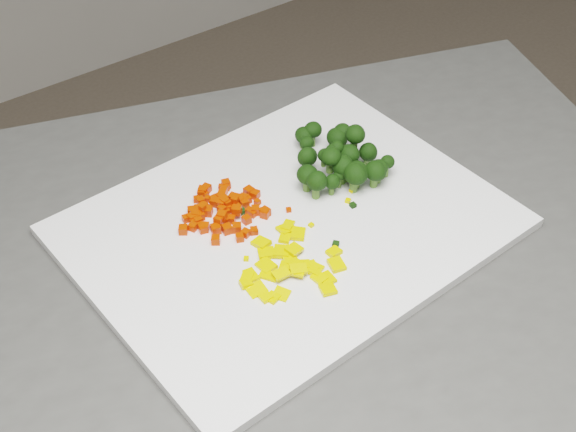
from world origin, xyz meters
TOP-DOWN VIEW (x-y plane):
  - cutting_board at (-0.36, 0.17)m, footprint 0.49×0.39m
  - carrot_pile at (-0.41, 0.22)m, footprint 0.10×0.10m
  - pepper_pile at (-0.39, 0.11)m, footprint 0.12×0.12m
  - broccoli_pile at (-0.25, 0.21)m, footprint 0.13×0.13m
  - carrot_cube_0 at (-0.39, 0.22)m, footprint 0.01×0.01m
  - carrot_cube_1 at (-0.41, 0.21)m, footprint 0.01×0.01m
  - carrot_cube_2 at (-0.40, 0.27)m, footprint 0.01×0.01m
  - carrot_cube_3 at (-0.44, 0.19)m, footprint 0.01×0.01m
  - carrot_cube_4 at (-0.40, 0.23)m, footprint 0.01×0.01m
  - carrot_cube_5 at (-0.39, 0.26)m, footprint 0.01×0.01m
  - carrot_cube_6 at (-0.38, 0.20)m, footprint 0.01×0.01m
  - carrot_cube_7 at (-0.38, 0.22)m, footprint 0.01×0.01m
  - carrot_cube_8 at (-0.39, 0.25)m, footprint 0.01×0.01m
  - carrot_cube_9 at (-0.36, 0.24)m, footprint 0.01×0.01m
  - carrot_cube_10 at (-0.38, 0.23)m, footprint 0.01×0.01m
  - carrot_cube_11 at (-0.42, 0.23)m, footprint 0.01×0.01m
  - carrot_cube_12 at (-0.44, 0.24)m, footprint 0.01×0.01m
  - carrot_cube_13 at (-0.41, 0.22)m, footprint 0.01×0.01m
  - carrot_cube_14 at (-0.41, 0.18)m, footprint 0.01×0.01m
  - carrot_cube_15 at (-0.44, 0.21)m, footprint 0.01×0.01m
  - carrot_cube_16 at (-0.41, 0.22)m, footprint 0.01×0.01m
  - carrot_cube_17 at (-0.42, 0.26)m, footprint 0.01×0.01m
  - carrot_cube_18 at (-0.43, 0.24)m, footprint 0.01×0.01m
  - carrot_cube_19 at (-0.44, 0.24)m, footprint 0.01×0.01m
  - carrot_cube_20 at (-0.41, 0.19)m, footprint 0.01×0.01m
  - carrot_cube_21 at (-0.43, 0.24)m, footprint 0.01×0.01m
  - carrot_cube_22 at (-0.40, 0.21)m, footprint 0.01×0.01m
  - carrot_cube_23 at (-0.46, 0.22)m, footprint 0.01×0.01m
  - carrot_cube_24 at (-0.44, 0.22)m, footprint 0.01×0.01m
  - carrot_cube_25 at (-0.42, 0.18)m, footprint 0.01×0.01m
  - carrot_cube_26 at (-0.44, 0.25)m, footprint 0.01×0.01m
  - carrot_cube_27 at (-0.37, 0.22)m, footprint 0.01×0.01m
  - carrot_cube_28 at (-0.37, 0.21)m, footprint 0.01×0.01m
  - carrot_cube_29 at (-0.41, 0.27)m, footprint 0.01×0.01m
  - carrot_cube_30 at (-0.44, 0.23)m, footprint 0.01×0.01m
  - carrot_cube_31 at (-0.39, 0.25)m, footprint 0.01×0.01m
  - carrot_cube_32 at (-0.41, 0.27)m, footprint 0.01×0.01m
  - carrot_cube_33 at (-0.37, 0.20)m, footprint 0.01×0.01m
  - carrot_cube_34 at (-0.40, 0.22)m, footprint 0.01×0.01m
  - carrot_cube_35 at (-0.39, 0.20)m, footprint 0.01×0.01m
  - carrot_cube_36 at (-0.42, 0.25)m, footprint 0.01×0.01m
  - carrot_cube_37 at (-0.45, 0.22)m, footprint 0.01×0.01m
  - carrot_cube_38 at (-0.44, 0.23)m, footprint 0.01×0.01m
  - carrot_cube_39 at (-0.42, 0.21)m, footprint 0.01×0.01m
  - carrot_cube_40 at (-0.37, 0.19)m, footprint 0.01×0.01m
  - carrot_cube_41 at (-0.44, 0.24)m, footprint 0.01×0.01m
  - carrot_cube_42 at (-0.38, 0.23)m, footprint 0.01×0.01m
  - carrot_cube_43 at (-0.38, 0.21)m, footprint 0.01×0.01m
  - carrot_cube_44 at (-0.38, 0.23)m, footprint 0.01×0.01m
  - carrot_cube_45 at (-0.41, 0.24)m, footprint 0.01×0.01m
  - carrot_cube_46 at (-0.37, 0.19)m, footprint 0.01×0.01m
  - carrot_cube_47 at (-0.40, 0.18)m, footprint 0.01×0.01m
  - carrot_cube_48 at (-0.44, 0.21)m, footprint 0.01×0.01m
  - carrot_cube_49 at (-0.43, 0.23)m, footprint 0.01×0.01m
  - carrot_cube_50 at (-0.40, 0.18)m, footprint 0.01×0.01m
  - carrot_cube_51 at (-0.41, 0.21)m, footprint 0.01×0.01m
  - carrot_cube_52 at (-0.38, 0.22)m, footprint 0.01×0.01m
  - carrot_cube_53 at (-0.42, 0.25)m, footprint 0.01×0.01m
  - carrot_cube_54 at (-0.36, 0.23)m, footprint 0.01×0.01m
  - carrot_cube_55 at (-0.45, 0.24)m, footprint 0.01×0.01m
  - carrot_cube_56 at (-0.40, 0.23)m, footprint 0.01×0.01m
  - carrot_cube_57 at (-0.41, 0.23)m, footprint 0.01×0.01m
  - carrot_cube_58 at (-0.44, 0.24)m, footprint 0.01×0.01m
  - carrot_cube_59 at (-0.43, 0.20)m, footprint 0.01×0.01m
  - carrot_cube_60 at (-0.42, 0.24)m, footprint 0.01×0.01m
  - carrot_cube_61 at (-0.38, 0.26)m, footprint 0.01×0.01m
  - carrot_cube_62 at (-0.42, 0.26)m, footprint 0.01×0.01m
  - carrot_cube_63 at (-0.36, 0.23)m, footprint 0.01×0.01m
  - carrot_cube_64 at (-0.38, 0.26)m, footprint 0.01×0.01m
  - carrot_cube_65 at (-0.41, 0.22)m, footprint 0.01×0.01m
  - carrot_cube_66 at (-0.40, 0.23)m, footprint 0.01×0.01m
  - carrot_cube_67 at (-0.38, 0.20)m, footprint 0.01×0.01m
  - carrot_cube_68 at (-0.40, 0.23)m, footprint 0.01×0.01m
  - carrot_cube_69 at (-0.42, 0.21)m, footprint 0.01×0.01m
  - carrot_cube_70 at (-0.41, 0.22)m, footprint 0.01×0.01m
  - carrot_cube_71 at (-0.40, 0.23)m, footprint 0.01×0.01m
  - carrot_cube_72 at (-0.41, 0.26)m, footprint 0.01×0.01m
  - carrot_cube_73 at (-0.40, 0.25)m, footprint 0.01×0.01m
  - carrot_cube_74 at (-0.39, 0.22)m, footprint 0.01×0.01m
  - carrot_cube_75 at (-0.43, 0.25)m, footprint 0.01×0.01m
  - carrot_cube_76 at (-0.41, 0.25)m, footprint 0.01×0.01m
  - carrot_cube_77 at (-0.39, 0.24)m, footprint 0.01×0.01m
  - carrot_cube_78 at (-0.40, 0.25)m, footprint 0.01×0.01m
  - carrot_cube_79 at (-0.42, 0.20)m, footprint 0.01×0.01m
  - carrot_cube_80 at (-0.38, 0.26)m, footprint 0.01×0.01m
  - pepper_chunk_0 at (-0.44, 0.08)m, footprint 0.02×0.02m
  - pepper_chunk_1 at (-0.39, 0.13)m, footprint 0.03×0.03m
  - pepper_chunk_2 at (-0.38, 0.10)m, footprint 0.02×0.02m
  - pepper_chunk_3 at (-0.40, 0.09)m, footprint 0.02×0.02m
  - pepper_chunk_4 at (-0.44, 0.10)m, footprint 0.02×0.02m
  - pepper_chunk_5 at (-0.34, 0.10)m, footprint 0.02×0.01m
  - pepper_chunk_6 at (-0.37, 0.15)m, footprint 0.02×0.02m
  - pepper_chunk_7 at (-0.40, 0.11)m, footprint 0.02×0.02m
  - pepper_chunk_8 at (-0.38, 0.09)m, footprint 0.02×0.02m
  - pepper_chunk_9 at (-0.38, 0.08)m, footprint 0.01×0.02m
  - pepper_chunk_10 at (-0.45, 0.12)m, footprint 0.02×0.02m
  - pepper_chunk_11 at (-0.35, 0.08)m, footprint 0.02×0.02m
  - pepper_chunk_12 at (-0.36, 0.16)m, footprint 0.02×0.02m
  - pepper_chunk_13 at (-0.38, 0.12)m, footprint 0.02×0.02m
  - pepper_chunk_14 at (-0.39, 0.10)m, footprint 0.02×0.02m
  - pepper_chunk_15 at (-0.39, 0.12)m, footprint 0.02×0.02m
  - pepper_chunk_16 at (-0.44, 0.12)m, footprint 0.02×0.02m
  - pepper_chunk_17 at (-0.39, 0.10)m, footprint 0.02×0.02m
  - pepper_chunk_18 at (-0.41, 0.14)m, footprint 0.02×0.02m
  - pepper_chunk_19 at (-0.44, 0.09)m, footprint 0.01×0.01m
  - pepper_chunk_20 at (-0.42, 0.12)m, footprint 0.02×0.02m
  - pepper_chunk_21 at (-0.37, 0.07)m, footprint 0.02×0.02m
  - pepper_chunk_22 at (-0.36, 0.14)m, footprint 0.03×0.03m
  - pepper_chunk_23 at (-0.38, 0.06)m, footprint 0.02×0.02m
  - pepper_chunk_24 at (-0.42, 0.11)m, footprint 0.02×0.02m
  - pepper_chunk_25 at (-0.40, 0.16)m, footprint 0.02×0.02m
  - pepper_chunk_26 at (-0.43, 0.08)m, footprint 0.02×0.02m
  - pepper_chunk_27 at (-0.44, 0.12)m, footprint 0.01×0.02m
  - pepper_chunk_28 at (-0.38, 0.09)m, footprint 0.02×0.02m
  - pepper_chunk_29 at (-0.36, 0.16)m, footprint 0.02×0.02m
  - pepper_chunk_30 at (-0.41, 0.10)m, footprint 0.02×0.01m
  - broccoli_floret_0 at (-0.21, 0.16)m, footprint 0.02×0.02m
  - broccoli_floret_1 at (-0.25, 0.17)m, footprint 0.04×0.04m
  - broccoli_floret_2 at (-0.27, 0.21)m, footprint 0.02×0.02m
  - broccoli_floret_3 at (-0.29, 0.22)m, footprint 0.03×0.03m
  - broccoli_floret_4 at (-0.24, 0.27)m, footprint 0.03×0.03m
  - broccoli_floret_5 at (-0.28, 0.23)m, footprint 0.03×0.03m
  - broccoli_floret_6 at (-0.22, 0.24)m, footprint 0.03×0.03m
  - broccoli_floret_7 at (-0.30, 0.18)m, footprint 0.04×0.04m
  - broccoli_floret_8 at (-0.30, 0.20)m, footprint 0.04×0.04m
  - broccoli_floret_9 at (-0.24, 0.20)m, footprint 0.03×0.03m
  - broccoli_floret_10 at (-0.26, 0.17)m, footprint 0.04×0.04m
  - broccoli_floret_11 at (-0.25, 0.21)m, footprint 0.02×0.02m
  - broccoli_floret_12 at (-0.28, 0.18)m, footprint 0.03×0.03m
  - broccoli_floret_13 at (-0.27, 0.25)m, footprint 0.03×0.03m
  - broccoli_floret_14 at (-0.26, 0.21)m, footprint 0.02×0.02m
  - broccoli_floret_15 at (-0.23, 0.24)m, footprint 0.04×0.04m
  - broccoli_floret_16 at (-0.27, 0.20)m, footprint 0.04×0.04m
  - broccoli_floret_17 at (-0.26, 0.27)m, footprint 0.03×0.03m
  - broccoli_floret_18 at (-0.22, 0.21)m, footprint 0.03×0.03m
  - broccoli_floret_19 at (-0.26, 0.19)m, footprint 0.04×0.04m
  - broccoli_floret_20 at (-0.22, 0.16)m, footprint 0.03×0.03m
  - broccoli_floret_21 at (-0.21, 0.20)m, footprint 0.03×0.03m
  - broccoli_floret_22 at (-0.26, 0.19)m, footprint 0.03×0.03m
  - broccoli_floret_23 at (-0.27, 0.18)m, footprint 0.02×0.02m
  - broccoli_floret_24 at (-0.25, 0.21)m, footprint 0.03×0.03m
  - broccoli_floret_25 at (-0.25, 0.17)m, footprint 0.03×0.03m
  - broccoli_floret_26 at (-0.23, 0.16)m, footprint 0.04×0.04m
  - stray_bit_0 at (-0.34, 0.15)m, footprint 0.01×0.01m
  - stray_bit_1 at (-0.39, 0.22)m, footprint 0.01×0.01m
  - stray_bit_2 at (-0.33, 0.11)m, footprint 0.01×0.01m
  - stray_bit_3 at (-0.28, 0.15)m, footprint 0.01×0.01m
  - stray_bit_4 at (-0.26, 0.17)m, footprint 0.01×0.01m
  - stray_bit_5 at (-0.34, 0.18)m, footprint 0.01×0.01m
  - stray_bit_6 at (-0.28, 0.14)m, footprint 0.01×0.01m
  - stray_bit_7 at (-0.39, 0.21)m, footprint 0.01×0.01m
  - stray_bit_8 at (-0.43, 0.15)m, footprint 0.01×0.01m

SIDE VIEW (x-z plane):
  - cutting_board at x=-0.36m, z-range 0.90..0.91m
  - pepper_chunk_26 at x=-0.43m, z-range 0.91..0.92m
  - pepper_chunk_21 at x=-0.37m, z-range 0.91..0.92m
  - pepper_chunk_4 at x=-0.44m, z-range 0.91..0.92m
  - pepper_chunk_0 at x=-0.44m, z-range 0.91..0.92m
  - pepper_chunk_24 at x=-0.42m, z-range 0.91..0.92m
  - pepper_chunk_29 at x=-0.36m, z-range 0.91..0.92m
  - pepper_chunk_27 at x=-0.44m, z-range 0.91..0.92m
  - stray_bit_0 at x=-0.34m, z-range 0.91..0.92m
  - stray_bit_8 at x=-0.43m, z-range 0.91..0.92m
  - stray_bit_4 at x=-0.26m, z-range 0.91..0.92m
  - pepper_chunk_15 at x=-0.39m, z-range 0.91..0.92m
  - stray_bit_5 at x=-0.34m, z-range 0.91..0.92m
  - pepper_chunk_20 at x=-0.42m, z-range 0.91..0.92m
  - pepper_chunk_6 at x=-0.37m, z-range 0.91..0.92m
  - stray_bit_1 at x=-0.39m, z-range 0.91..0.92m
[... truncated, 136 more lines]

